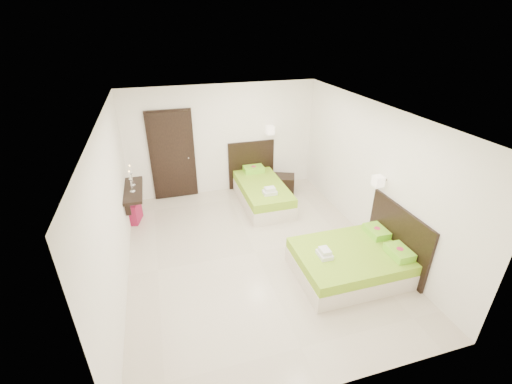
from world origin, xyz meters
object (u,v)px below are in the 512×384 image
object	(u,v)px
nightstand	(284,184)
bed_single	(261,191)
bed_double	(354,260)
ottoman	(129,212)

from	to	relation	value
nightstand	bed_single	bearing A→B (deg)	-134.23
bed_single	bed_double	distance (m)	2.96
bed_double	ottoman	bearing A→B (deg)	142.60
bed_single	nightstand	xyz separation A→B (m)	(0.67, 0.30, -0.07)
bed_single	bed_double	bearing A→B (deg)	-75.52
bed_single	ottoman	distance (m)	2.96
nightstand	ottoman	distance (m)	3.64
nightstand	ottoman	bearing A→B (deg)	-152.86
bed_single	ottoman	xyz separation A→B (m)	(-2.96, -0.04, -0.07)
nightstand	ottoman	size ratio (longest dim) A/B	1.15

